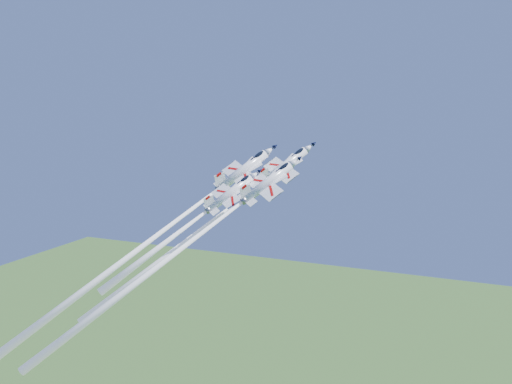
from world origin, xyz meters
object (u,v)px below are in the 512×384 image
at_px(jet_lead, 209,224).
at_px(jet_right, 176,253).
at_px(jet_slot, 188,226).
at_px(jet_left, 151,240).

relative_size(jet_lead, jet_right, 0.93).
height_order(jet_lead, jet_slot, jet_lead).
distance_m(jet_right, jet_slot, 6.99).
xyz_separation_m(jet_left, jet_slot, (10.83, -2.41, 4.69)).
xyz_separation_m(jet_lead, jet_slot, (-1.19, -7.44, 1.00)).
bearing_deg(jet_lead, jet_left, -121.84).
height_order(jet_right, jet_slot, jet_right).
xyz_separation_m(jet_right, jet_slot, (-0.20, 5.28, 4.58)).
relative_size(jet_lead, jet_slot, 1.55).
distance_m(jet_lead, jet_right, 13.25).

